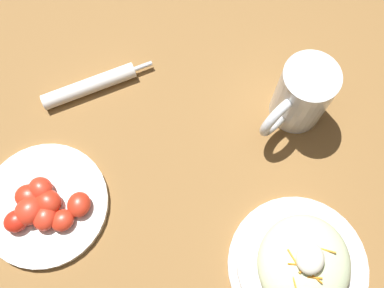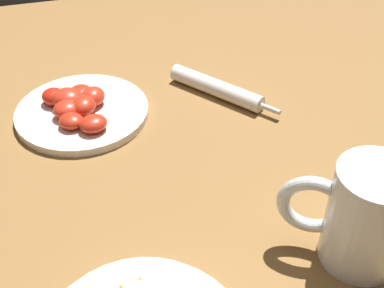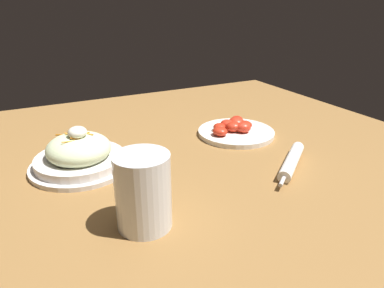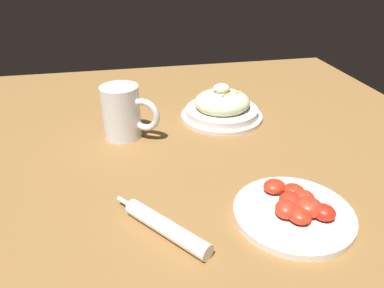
% 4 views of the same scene
% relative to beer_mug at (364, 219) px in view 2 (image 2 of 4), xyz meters
% --- Properties ---
extents(ground_plane, '(1.43, 1.43, 0.00)m').
position_rel_beer_mug_xyz_m(ground_plane, '(0.13, -0.14, -0.06)').
color(ground_plane, olive).
extents(beer_mug, '(0.14, 0.11, 0.13)m').
position_rel_beer_mug_xyz_m(beer_mug, '(0.00, 0.00, 0.00)').
color(beer_mug, white).
rests_on(beer_mug, ground_plane).
extents(napkin_roll, '(0.15, 0.18, 0.03)m').
position_rel_beer_mug_xyz_m(napkin_roll, '(0.05, -0.38, -0.05)').
color(napkin_roll, white).
rests_on(napkin_roll, ground_plane).
extents(tomato_plate, '(0.22, 0.22, 0.04)m').
position_rel_beer_mug_xyz_m(tomato_plate, '(0.29, -0.38, -0.05)').
color(tomato_plate, white).
rests_on(tomato_plate, ground_plane).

